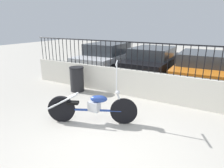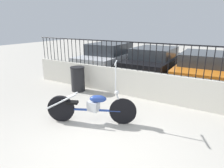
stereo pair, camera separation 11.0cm
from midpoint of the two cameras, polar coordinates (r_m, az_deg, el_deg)
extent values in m
plane|color=#ADA89E|center=(4.18, -3.33, -17.69)|extent=(40.00, 40.00, 0.00)
cube|color=beige|center=(6.45, 11.29, -0.70)|extent=(10.04, 0.18, 0.90)
cylinder|color=black|center=(9.05, -19.66, 9.61)|extent=(0.02, 0.02, 0.92)
cylinder|color=black|center=(8.90, -18.82, 9.59)|extent=(0.02, 0.02, 0.92)
cylinder|color=black|center=(8.76, -17.95, 9.56)|extent=(0.02, 0.02, 0.92)
cylinder|color=black|center=(8.61, -17.05, 9.52)|extent=(0.02, 0.02, 0.92)
cylinder|color=black|center=(8.47, -16.12, 9.48)|extent=(0.02, 0.02, 0.92)
cylinder|color=black|center=(8.33, -15.16, 9.44)|extent=(0.02, 0.02, 0.92)
cylinder|color=black|center=(8.20, -14.17, 9.40)|extent=(0.02, 0.02, 0.92)
cylinder|color=black|center=(8.06, -13.14, 9.35)|extent=(0.02, 0.02, 0.92)
cylinder|color=black|center=(7.93, -12.08, 9.29)|extent=(0.02, 0.02, 0.92)
cylinder|color=black|center=(7.80, -10.99, 9.24)|extent=(0.02, 0.02, 0.92)
cylinder|color=black|center=(7.67, -9.86, 9.17)|extent=(0.02, 0.02, 0.92)
cylinder|color=black|center=(7.55, -8.69, 9.10)|extent=(0.02, 0.02, 0.92)
cylinder|color=black|center=(7.43, -7.48, 9.02)|extent=(0.02, 0.02, 0.92)
cylinder|color=black|center=(7.31, -6.24, 8.94)|extent=(0.02, 0.02, 0.92)
cylinder|color=black|center=(7.20, -4.95, 8.85)|extent=(0.02, 0.02, 0.92)
cylinder|color=black|center=(7.09, -3.63, 8.75)|extent=(0.02, 0.02, 0.92)
cylinder|color=black|center=(6.98, -2.27, 8.65)|extent=(0.02, 0.02, 0.92)
cylinder|color=black|center=(6.88, -0.86, 8.53)|extent=(0.02, 0.02, 0.92)
cylinder|color=black|center=(6.79, 0.58, 8.41)|extent=(0.02, 0.02, 0.92)
cylinder|color=black|center=(6.69, 2.06, 8.28)|extent=(0.02, 0.02, 0.92)
cylinder|color=black|center=(6.60, 3.59, 8.14)|extent=(0.02, 0.02, 0.92)
cylinder|color=black|center=(6.52, 5.15, 7.99)|extent=(0.02, 0.02, 0.92)
cylinder|color=black|center=(6.44, 6.75, 7.83)|extent=(0.02, 0.02, 0.92)
cylinder|color=black|center=(6.37, 8.39, 7.66)|extent=(0.02, 0.02, 0.92)
cylinder|color=black|center=(6.30, 10.07, 7.48)|extent=(0.02, 0.02, 0.92)
cylinder|color=black|center=(6.24, 11.77, 7.29)|extent=(0.02, 0.02, 0.92)
cylinder|color=black|center=(6.18, 13.51, 7.08)|extent=(0.02, 0.02, 0.92)
cylinder|color=black|center=(6.13, 15.28, 6.87)|extent=(0.02, 0.02, 0.92)
cylinder|color=black|center=(6.08, 17.08, 6.65)|extent=(0.02, 0.02, 0.92)
cylinder|color=black|center=(6.04, 18.90, 6.42)|extent=(0.02, 0.02, 0.92)
cylinder|color=black|center=(6.01, 20.74, 6.18)|extent=(0.02, 0.02, 0.92)
cylinder|color=black|center=(5.98, 22.60, 5.93)|extent=(0.02, 0.02, 0.92)
cylinder|color=black|center=(5.96, 24.47, 5.67)|extent=(0.02, 0.02, 0.92)
cylinder|color=black|center=(5.94, 26.35, 5.41)|extent=(0.02, 0.02, 0.92)
cylinder|color=black|center=(5.94, 28.24, 5.13)|extent=(0.02, 0.02, 0.92)
cylinder|color=black|center=(6.18, 12.02, 11.31)|extent=(10.04, 0.04, 0.04)
cylinder|color=black|center=(4.88, 2.72, -7.78)|extent=(0.62, 0.33, 0.66)
cylinder|color=black|center=(5.17, -14.83, -6.93)|extent=(0.65, 0.36, 0.67)
cylinder|color=navy|center=(4.97, -6.31, -7.43)|extent=(1.31, 0.66, 0.06)
cube|color=silver|center=(4.92, -5.77, -6.40)|extent=(0.28, 0.18, 0.24)
ellipsoid|color=navy|center=(4.82, -4.43, -4.28)|extent=(0.46, 0.36, 0.18)
cube|color=black|center=(5.01, -11.73, -5.26)|extent=(0.32, 0.26, 0.06)
cylinder|color=silver|center=(4.79, 1.68, -5.03)|extent=(0.22, 0.13, 0.51)
sphere|color=silver|center=(4.71, 0.98, -2.42)|extent=(0.11, 0.11, 0.11)
cylinder|color=silver|center=(4.60, 0.63, 1.87)|extent=(0.03, 0.03, 0.69)
cylinder|color=silver|center=(4.53, 0.64, 6.08)|extent=(0.25, 0.48, 0.03)
cylinder|color=silver|center=(5.00, -14.73, -4.99)|extent=(0.72, 0.37, 0.44)
cylinder|color=silver|center=(5.13, -14.23, -4.41)|extent=(0.72, 0.37, 0.44)
cylinder|color=black|center=(7.31, -10.40, 1.24)|extent=(0.49, 0.49, 0.85)
cylinder|color=black|center=(7.20, -10.58, 4.64)|extent=(0.51, 0.51, 0.04)
cylinder|color=black|center=(12.24, -1.29, 7.36)|extent=(0.14, 0.64, 0.64)
cylinder|color=black|center=(11.52, 6.27, 6.65)|extent=(0.14, 0.64, 0.64)
cylinder|color=black|center=(9.90, -9.26, 4.82)|extent=(0.14, 0.64, 0.64)
cylinder|color=black|center=(8.99, -0.42, 3.81)|extent=(0.14, 0.64, 0.64)
cube|color=#B7BABF|center=(10.57, -0.93, 7.14)|extent=(2.01, 4.64, 0.64)
cube|color=#2D3338|center=(10.28, -1.56, 10.16)|extent=(1.73, 2.26, 0.53)
cylinder|color=black|center=(11.16, 9.37, 6.20)|extent=(0.11, 0.64, 0.64)
cylinder|color=black|center=(10.69, 18.08, 5.10)|extent=(0.11, 0.64, 0.64)
cylinder|color=black|center=(8.82, 3.23, 3.53)|extent=(0.11, 0.64, 0.64)
cylinder|color=black|center=(8.21, 14.05, 2.01)|extent=(0.11, 0.64, 0.64)
cube|color=black|center=(9.63, 11.44, 5.75)|extent=(1.86, 4.22, 0.62)
cube|color=#2D3338|center=(9.34, 11.21, 8.80)|extent=(1.66, 2.03, 0.47)
cylinder|color=black|center=(10.26, 19.65, 4.47)|extent=(0.13, 0.64, 0.64)
cylinder|color=black|center=(7.72, 16.45, 0.86)|extent=(0.13, 0.64, 0.64)
cube|color=orange|center=(8.83, 24.06, 3.59)|extent=(2.01, 4.33, 0.62)
cube|color=#2D3338|center=(8.53, 24.36, 6.77)|extent=(1.75, 2.10, 0.44)
camera|label=1|loc=(0.05, -90.55, -0.17)|focal=32.00mm
camera|label=2|loc=(0.05, 89.45, 0.17)|focal=32.00mm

